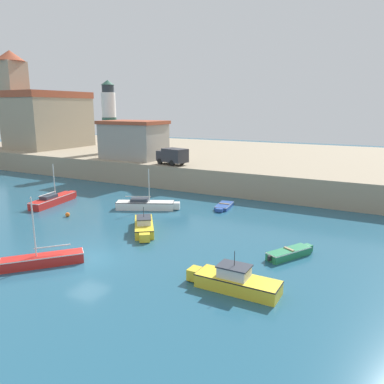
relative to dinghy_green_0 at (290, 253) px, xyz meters
name	(u,v)px	position (x,y,z in m)	size (l,w,h in m)	color
ground_plane	(87,260)	(-12.71, -7.37, -0.33)	(200.00, 200.00, 0.00)	#235670
quay_seawall	(266,163)	(-12.71, 35.23, 1.22)	(120.00, 40.00, 3.09)	gray
dinghy_green_0	(290,253)	(0.00, 0.00, 0.00)	(2.73, 3.99, 0.67)	#237A4C
motorboat_yellow_1	(235,281)	(-1.65, -6.61, 0.25)	(5.81, 1.78, 2.45)	yellow
sailboat_red_2	(41,260)	(-14.72, -9.64, 0.10)	(4.54, 5.01, 4.90)	red
sailboat_white_3	(146,205)	(-16.86, 5.92, 0.17)	(6.60, 4.06, 4.38)	white
motorboat_yellow_4	(144,226)	(-12.74, -0.29, 0.19)	(4.41, 5.37, 2.26)	yellow
sailboat_red_5	(53,200)	(-27.33, 2.74, 0.17)	(2.51, 7.09, 4.52)	red
dinghy_blue_6	(224,206)	(-9.69, 10.29, -0.10)	(1.79, 3.78, 0.49)	#284C9E
mooring_buoy	(68,215)	(-22.12, -0.18, -0.10)	(0.45, 0.45, 0.45)	orange
church	(42,115)	(-54.09, 24.91, 8.93)	(14.26, 14.80, 18.08)	gray
lighthouse	(109,118)	(-36.71, 23.89, 8.57)	(2.39, 2.39, 12.01)	silver
harbor_shed_mid_row	(134,140)	(-28.71, 19.84, 5.62)	(9.32, 6.41, 5.66)	gray
truck_on_quay	(172,156)	(-20.33, 17.16, 3.98)	(4.67, 3.04, 2.20)	#333338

